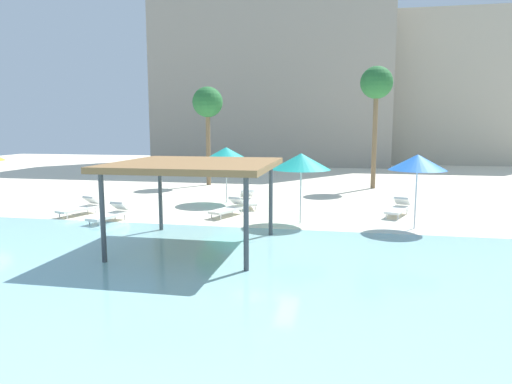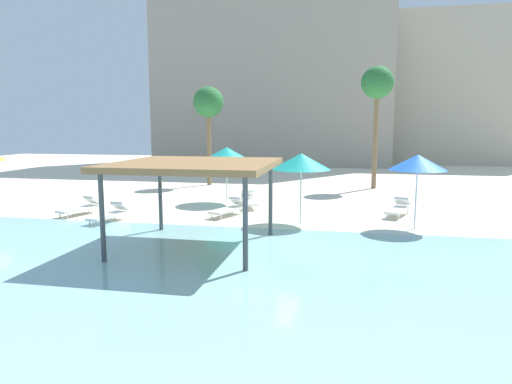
# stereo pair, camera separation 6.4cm
# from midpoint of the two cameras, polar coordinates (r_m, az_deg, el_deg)

# --- Properties ---
(ground_plane) EXTENTS (80.00, 80.00, 0.00)m
(ground_plane) POSITION_cam_midpoint_polar(r_m,az_deg,el_deg) (15.27, 0.37, -5.95)
(ground_plane) COLOR beige
(lagoon_water) EXTENTS (44.00, 13.50, 0.04)m
(lagoon_water) POSITION_cam_midpoint_polar(r_m,az_deg,el_deg) (10.38, -5.06, -12.84)
(lagoon_water) COLOR #8CC6CC
(lagoon_water) RESTS_ON ground
(shade_pavilion) EXTENTS (4.69, 4.69, 2.68)m
(shade_pavilion) POSITION_cam_midpoint_polar(r_m,az_deg,el_deg) (13.91, -7.72, 3.13)
(shade_pavilion) COLOR #42474C
(shade_pavilion) RESTS_ON ground
(beach_umbrella_teal_1) EXTENTS (2.26, 2.26, 2.72)m
(beach_umbrella_teal_1) POSITION_cam_midpoint_polar(r_m,az_deg,el_deg) (17.50, 5.55, 3.82)
(beach_umbrella_teal_1) COLOR silver
(beach_umbrella_teal_1) RESTS_ON ground
(beach_umbrella_teal_2) EXTENTS (2.39, 2.39, 2.73)m
(beach_umbrella_teal_2) POSITION_cam_midpoint_polar(r_m,az_deg,el_deg) (22.30, -3.84, 4.77)
(beach_umbrella_teal_2) COLOR silver
(beach_umbrella_teal_2) RESTS_ON ground
(beach_umbrella_blue_5) EXTENTS (2.06, 2.06, 2.73)m
(beach_umbrella_blue_5) POSITION_cam_midpoint_polar(r_m,az_deg,el_deg) (17.49, 19.43, 3.51)
(beach_umbrella_blue_5) COLOR silver
(beach_umbrella_blue_5) RESTS_ON ground
(lounge_chair_1) EXTENTS (1.18, 1.99, 0.74)m
(lounge_chair_1) POSITION_cam_midpoint_polar(r_m,az_deg,el_deg) (20.76, -21.11, -1.77)
(lounge_chair_1) COLOR white
(lounge_chair_1) RESTS_ON ground
(lounge_chair_2) EXTENTS (1.24, 1.99, 0.74)m
(lounge_chair_2) POSITION_cam_midpoint_polar(r_m,az_deg,el_deg) (20.08, 17.25, -1.91)
(lounge_chair_2) COLOR white
(lounge_chair_2) RESTS_ON ground
(lounge_chair_3) EXTENTS (1.15, 1.99, 0.74)m
(lounge_chair_3) POSITION_cam_midpoint_polar(r_m,az_deg,el_deg) (21.20, -1.06, -1.01)
(lounge_chair_3) COLOR white
(lounge_chair_3) RESTS_ON ground
(lounge_chair_4) EXTENTS (0.98, 1.98, 0.74)m
(lounge_chair_4) POSITION_cam_midpoint_polar(r_m,az_deg,el_deg) (18.83, -17.83, -2.59)
(lounge_chair_4) COLOR white
(lounge_chair_4) RESTS_ON ground
(lounge_chair_5) EXTENTS (1.28, 1.98, 0.74)m
(lounge_chair_5) POSITION_cam_midpoint_polar(r_m,az_deg,el_deg) (19.22, -3.46, -1.99)
(lounge_chair_5) COLOR white
(lounge_chair_5) RESTS_ON ground
(palm_tree_0) EXTENTS (1.90, 1.90, 6.17)m
(palm_tree_0) POSITION_cam_midpoint_polar(r_m,az_deg,el_deg) (29.20, -6.13, 10.83)
(palm_tree_0) COLOR brown
(palm_tree_0) RESTS_ON ground
(palm_tree_2) EXTENTS (1.90, 1.90, 7.22)m
(palm_tree_2) POSITION_cam_midpoint_polar(r_m,az_deg,el_deg) (28.37, 14.75, 12.67)
(palm_tree_2) COLOR brown
(palm_tree_2) RESTS_ON ground
(hotel_block_0) EXTENTS (22.55, 8.71, 20.42)m
(hotel_block_0) POSITION_cam_midpoint_polar(r_m,az_deg,el_deg) (46.91, 2.04, 16.19)
(hotel_block_0) COLOR #9E9384
(hotel_block_0) RESTS_ON ground
(hotel_block_1) EXTENTS (20.56, 9.96, 14.58)m
(hotel_block_1) POSITION_cam_midpoint_polar(r_m,az_deg,el_deg) (51.84, 20.35, 11.69)
(hotel_block_1) COLOR #B2A893
(hotel_block_1) RESTS_ON ground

